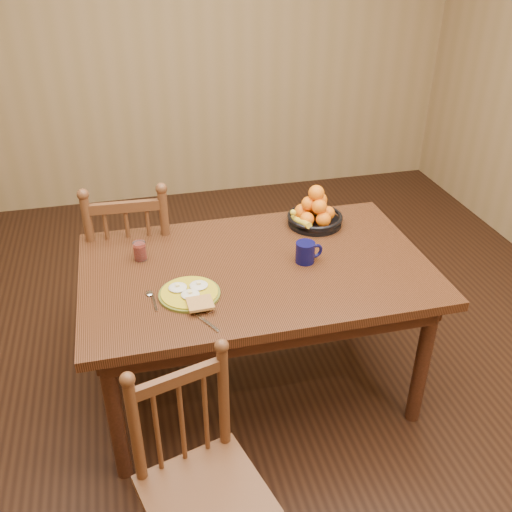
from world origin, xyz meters
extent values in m
cube|color=black|center=(0.00, 0.00, 0.00)|extent=(4.50, 5.00, 0.01)
cube|color=olive|center=(0.00, 2.50, 1.35)|extent=(4.50, 0.01, 2.70)
cube|color=black|center=(0.00, 0.00, 0.73)|extent=(1.60, 1.00, 0.04)
cube|color=black|center=(0.00, 0.42, 0.65)|extent=(1.40, 0.04, 0.10)
cube|color=black|center=(0.00, -0.42, 0.65)|extent=(1.40, 0.04, 0.10)
cube|color=black|center=(0.72, 0.00, 0.65)|extent=(0.04, 0.84, 0.10)
cube|color=black|center=(-0.72, 0.00, 0.65)|extent=(0.04, 0.84, 0.10)
cylinder|color=black|center=(-0.70, -0.40, 0.35)|extent=(0.07, 0.07, 0.70)
cylinder|color=black|center=(0.70, -0.40, 0.35)|extent=(0.07, 0.07, 0.70)
cylinder|color=black|center=(-0.70, 0.40, 0.35)|extent=(0.07, 0.07, 0.70)
cylinder|color=black|center=(0.70, 0.40, 0.35)|extent=(0.07, 0.07, 0.70)
cube|color=#512A18|center=(-0.55, 0.61, 0.46)|extent=(0.48, 0.46, 0.04)
cylinder|color=#512A18|center=(-0.36, 0.78, 0.22)|extent=(0.04, 0.04, 0.44)
cylinder|color=#512A18|center=(-0.73, 0.80, 0.22)|extent=(0.04, 0.04, 0.44)
cylinder|color=#512A18|center=(-0.37, 0.43, 0.22)|extent=(0.04, 0.04, 0.44)
cylinder|color=#512A18|center=(-0.74, 0.45, 0.22)|extent=(0.04, 0.04, 0.44)
cylinder|color=#512A18|center=(-0.38, 0.41, 0.73)|extent=(0.05, 0.05, 0.54)
cylinder|color=#512A18|center=(-0.75, 0.43, 0.73)|extent=(0.05, 0.05, 0.54)
cylinder|color=#512A18|center=(-0.56, 0.42, 0.68)|extent=(0.02, 0.02, 0.41)
cube|color=#512A18|center=(-0.56, 0.42, 0.92)|extent=(0.37, 0.05, 0.05)
cube|color=#512A18|center=(-0.40, -0.91, 0.41)|extent=(0.49, 0.48, 0.04)
cylinder|color=#512A18|center=(-0.29, -0.71, 0.20)|extent=(0.03, 0.03, 0.39)
cylinder|color=#512A18|center=(-0.61, -0.78, 0.65)|extent=(0.04, 0.04, 0.48)
cylinder|color=#512A18|center=(-0.29, -0.69, 0.65)|extent=(0.04, 0.04, 0.48)
cylinder|color=#512A18|center=(-0.45, -0.74, 0.61)|extent=(0.02, 0.02, 0.37)
cube|color=#512A18|center=(-0.45, -0.74, 0.82)|extent=(0.33, 0.11, 0.05)
cylinder|color=#59601E|center=(-0.33, -0.17, 0.76)|extent=(0.26, 0.26, 0.01)
cylinder|color=gold|center=(-0.33, -0.17, 0.76)|extent=(0.24, 0.24, 0.01)
ellipsoid|color=silver|center=(-0.38, -0.13, 0.77)|extent=(0.08, 0.08, 0.01)
cube|color=#F2E08C|center=(-0.38, -0.13, 0.79)|extent=(0.02, 0.02, 0.01)
ellipsoid|color=silver|center=(-0.29, -0.14, 0.77)|extent=(0.08, 0.08, 0.01)
cube|color=#F2E08C|center=(-0.29, -0.14, 0.79)|extent=(0.02, 0.02, 0.01)
ellipsoid|color=silver|center=(-0.33, -0.20, 0.77)|extent=(0.08, 0.08, 0.01)
cube|color=#F2E08C|center=(-0.33, -0.20, 0.79)|extent=(0.02, 0.02, 0.01)
cube|color=brown|center=(-0.30, -0.27, 0.78)|extent=(0.11, 0.10, 0.01)
cube|color=silver|center=(-0.29, -0.38, 0.75)|extent=(0.08, 0.13, 0.00)
cube|color=silver|center=(-0.28, -0.29, 0.75)|extent=(0.04, 0.05, 0.00)
cube|color=silver|center=(-0.48, -0.19, 0.75)|extent=(0.02, 0.12, 0.00)
ellipsoid|color=silver|center=(-0.50, -0.12, 0.76)|extent=(0.03, 0.04, 0.01)
cylinder|color=#090934|center=(0.23, -0.02, 0.80)|extent=(0.09, 0.09, 0.10)
torus|color=#090934|center=(0.28, -0.02, 0.80)|extent=(0.07, 0.03, 0.07)
cylinder|color=black|center=(0.23, -0.02, 0.85)|extent=(0.08, 0.08, 0.00)
cylinder|color=silver|center=(-0.51, 0.18, 0.80)|extent=(0.06, 0.06, 0.09)
cylinder|color=maroon|center=(-0.51, 0.18, 0.79)|extent=(0.05, 0.05, 0.07)
cylinder|color=black|center=(0.40, 0.32, 0.76)|extent=(0.28, 0.28, 0.02)
torus|color=black|center=(0.40, 0.32, 0.80)|extent=(0.29, 0.29, 0.02)
cylinder|color=black|center=(0.40, 0.32, 0.75)|extent=(0.10, 0.10, 0.01)
sphere|color=orange|center=(0.47, 0.32, 0.81)|extent=(0.07, 0.07, 0.07)
sphere|color=orange|center=(0.42, 0.39, 0.81)|extent=(0.08, 0.08, 0.08)
sphere|color=orange|center=(0.34, 0.36, 0.81)|extent=(0.08, 0.08, 0.08)
sphere|color=orange|center=(0.34, 0.28, 0.81)|extent=(0.07, 0.07, 0.07)
sphere|color=orange|center=(0.42, 0.26, 0.81)|extent=(0.08, 0.08, 0.08)
sphere|color=orange|center=(0.43, 0.35, 0.87)|extent=(0.08, 0.08, 0.08)
sphere|color=orange|center=(0.36, 0.33, 0.87)|extent=(0.07, 0.07, 0.07)
sphere|color=orange|center=(0.40, 0.28, 0.87)|extent=(0.08, 0.08, 0.08)
sphere|color=orange|center=(0.40, 0.32, 0.93)|extent=(0.08, 0.08, 0.08)
cylinder|color=yellow|center=(0.31, 0.28, 0.80)|extent=(0.10, 0.17, 0.07)
camera|label=1|loc=(-0.53, -2.17, 2.15)|focal=40.00mm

